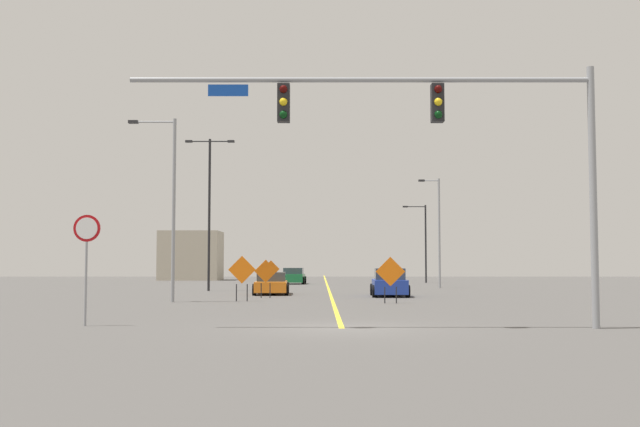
# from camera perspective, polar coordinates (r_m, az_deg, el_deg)

# --- Properties ---
(ground) EXTENTS (165.56, 165.56, 0.00)m
(ground) POSITION_cam_1_polar(r_m,az_deg,el_deg) (20.80, 1.46, -8.54)
(ground) COLOR #4C4947
(road_centre_stripe) EXTENTS (0.16, 91.98, 0.01)m
(road_centre_stripe) POSITION_cam_1_polar(r_m,az_deg,el_deg) (66.74, 0.34, -5.24)
(road_centre_stripe) COLOR yellow
(road_centre_stripe) RESTS_ON ground
(traffic_signal_assembly) EXTENTS (12.72, 0.44, 7.13)m
(traffic_signal_assembly) POSITION_cam_1_polar(r_m,az_deg,el_deg) (21.28, 8.58, 6.32)
(traffic_signal_assembly) COLOR gray
(traffic_signal_assembly) RESTS_ON ground
(stop_sign) EXTENTS (0.76, 0.07, 3.11)m
(stop_sign) POSITION_cam_1_polar(r_m,az_deg,el_deg) (22.56, -17.12, -2.45)
(stop_sign) COLOR gray
(stop_sign) RESTS_ON ground
(street_lamp_mid_left) EXTENTS (1.56, 0.24, 7.91)m
(street_lamp_mid_left) POSITION_cam_1_polar(r_m,az_deg,el_deg) (56.06, 8.57, -1.05)
(street_lamp_mid_left) COLOR gray
(street_lamp_mid_left) RESTS_ON ground
(street_lamp_near_right) EXTENTS (3.17, 0.24, 9.79)m
(street_lamp_near_right) POSITION_cam_1_polar(r_m,az_deg,el_deg) (49.84, -8.39, 0.79)
(street_lamp_near_right) COLOR black
(street_lamp_near_right) RESTS_ON ground
(street_lamp_near_left) EXTENTS (2.21, 0.24, 8.41)m
(street_lamp_near_left) POSITION_cam_1_polar(r_m,az_deg,el_deg) (35.77, -11.23, 1.01)
(street_lamp_near_left) COLOR gray
(street_lamp_near_left) RESTS_ON ground
(street_lamp_far_left) EXTENTS (2.16, 0.24, 7.11)m
(street_lamp_far_left) POSITION_cam_1_polar(r_m,az_deg,el_deg) (70.81, 7.54, -1.89)
(street_lamp_far_left) COLOR black
(street_lamp_far_left) RESTS_ON ground
(construction_sign_right_lane) EXTENTS (1.30, 0.10, 2.04)m
(construction_sign_right_lane) POSITION_cam_1_polar(r_m,az_deg,el_deg) (33.99, 5.08, -4.48)
(construction_sign_right_lane) COLOR orange
(construction_sign_right_lane) RESTS_ON ground
(construction_sign_left_shoulder) EXTENTS (1.21, 0.27, 1.97)m
(construction_sign_left_shoulder) POSITION_cam_1_polar(r_m,az_deg,el_deg) (54.10, -3.84, -4.25)
(construction_sign_left_shoulder) COLOR orange
(construction_sign_left_shoulder) RESTS_ON ground
(construction_sign_median_far) EXTENTS (1.29, 0.08, 2.10)m
(construction_sign_median_far) POSITION_cam_1_polar(r_m,az_deg,el_deg) (35.87, -5.99, -4.35)
(construction_sign_median_far) COLOR orange
(construction_sign_median_far) RESTS_ON ground
(construction_sign_right_shoulder) EXTENTS (1.15, 0.30, 1.94)m
(construction_sign_right_shoulder) POSITION_cam_1_polar(r_m,az_deg,el_deg) (39.34, -4.22, -4.46)
(construction_sign_right_shoulder) COLOR orange
(construction_sign_right_shoulder) RESTS_ON ground
(car_blue_near) EXTENTS (2.04, 4.22, 1.49)m
(car_blue_near) POSITION_cam_1_polar(r_m,az_deg,el_deg) (41.19, 5.00, -5.20)
(car_blue_near) COLOR #1E389E
(car_blue_near) RESTS_ON ground
(car_green_distant) EXTENTS (2.15, 4.01, 1.38)m
(car_green_distant) POSITION_cam_1_polar(r_m,az_deg,el_deg) (66.04, -2.15, -4.68)
(car_green_distant) COLOR #196B38
(car_green_distant) RESTS_ON ground
(car_orange_mid) EXTENTS (2.08, 4.63, 1.25)m
(car_orange_mid) POSITION_cam_1_polar(r_m,az_deg,el_deg) (43.89, -3.80, -5.23)
(car_orange_mid) COLOR orange
(car_orange_mid) RESTS_ON ground
(roadside_building_west) EXTENTS (6.25, 5.49, 5.17)m
(roadside_building_west) POSITION_cam_1_polar(r_m,az_deg,el_deg) (82.88, -9.71, -3.11)
(roadside_building_west) COLOR #B2A893
(roadside_building_west) RESTS_ON ground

